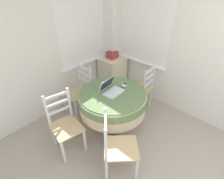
{
  "coord_description": "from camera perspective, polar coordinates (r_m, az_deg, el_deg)",
  "views": [
    {
      "loc": [
        -1.13,
        0.19,
        2.29
      ],
      "look_at": [
        0.68,
        1.86,
        0.68
      ],
      "focal_mm": 28.0,
      "sensor_mm": 36.0,
      "label": 1
    }
  ],
  "objects": [
    {
      "name": "computer_mouse",
      "position": [
        2.86,
        3.81,
        1.29
      ],
      "size": [
        0.06,
        0.09,
        0.05
      ],
      "color": "white",
      "rests_on": "round_dining_table"
    },
    {
      "name": "dining_chair_left_flank",
      "position": [
        2.7,
        -15.08,
        -11.06
      ],
      "size": [
        0.47,
        0.5,
        0.96
      ],
      "color": "tan",
      "rests_on": "ground_plane"
    },
    {
      "name": "storage_box",
      "position": [
        3.88,
        0.11,
        11.3
      ],
      "size": [
        0.21,
        0.2,
        0.14
      ],
      "color": "#9E3338",
      "rests_on": "corner_cabinet"
    },
    {
      "name": "dining_chair_near_right_window",
      "position": [
        3.41,
        9.38,
        0.19
      ],
      "size": [
        0.43,
        0.46,
        0.96
      ],
      "color": "tan",
      "rests_on": "ground_plane"
    },
    {
      "name": "cell_phone",
      "position": [
        2.93,
        4.08,
        1.75
      ],
      "size": [
        0.06,
        0.11,
        0.01
      ],
      "color": "#B2B7BC",
      "rests_on": "round_dining_table"
    },
    {
      "name": "corner_cabinet",
      "position": [
        4.06,
        0.15,
        5.28
      ],
      "size": [
        0.52,
        0.5,
        0.77
      ],
      "color": "beige",
      "rests_on": "ground_plane"
    },
    {
      "name": "corner_room_shell",
      "position": [
        2.86,
        5.43,
        12.41
      ],
      "size": [
        4.06,
        4.76,
        2.55
      ],
      "color": "white",
      "rests_on": "ground_plane"
    },
    {
      "name": "round_dining_table",
      "position": [
        2.8,
        0.17,
        -3.61
      ],
      "size": [
        1.09,
        1.09,
        0.76
      ],
      "color": "#4C3D2D",
      "rests_on": "ground_plane"
    },
    {
      "name": "dining_chair_camera_near",
      "position": [
        2.34,
        1.72,
        -18.33
      ],
      "size": [
        0.59,
        0.59,
        0.96
      ],
      "color": "tan",
      "rests_on": "ground_plane"
    },
    {
      "name": "laptop",
      "position": [
        2.72,
        -0.26,
        0.09
      ],
      "size": [
        0.34,
        0.3,
        0.21
      ],
      "color": "silver",
      "rests_on": "round_dining_table"
    },
    {
      "name": "dining_chair_near_back_window",
      "position": [
        3.35,
        -10.46,
        -0.63
      ],
      "size": [
        0.44,
        0.41,
        0.96
      ],
      "color": "tan",
      "rests_on": "ground_plane"
    }
  ]
}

